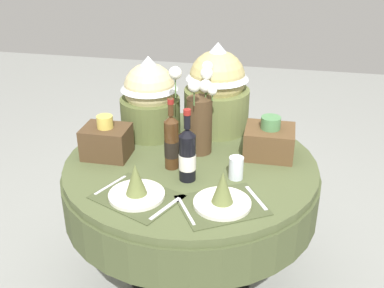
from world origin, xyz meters
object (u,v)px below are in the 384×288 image
object	(u,v)px
wine_bottle_right	(187,154)
gift_tub_back_left	(150,94)
place_setting_right	(222,196)
tumbler_near_right	(236,168)
woven_basket_side_left	(107,141)
flower_vase	(199,116)
wine_bottle_left	(172,142)
place_setting_left	(136,188)
dining_table	(191,188)
gift_tub_back_centre	(217,85)
woven_basket_side_right	(269,140)

from	to	relation	value
wine_bottle_right	gift_tub_back_left	xyz separation A→B (m)	(-0.30, 0.44, 0.10)
place_setting_right	tumbler_near_right	world-z (taller)	place_setting_right
woven_basket_side_left	tumbler_near_right	bearing A→B (deg)	-7.61
wine_bottle_right	woven_basket_side_left	size ratio (longest dim) A/B	1.53
flower_vase	wine_bottle_left	xyz separation A→B (m)	(-0.09, -0.19, -0.06)
place_setting_right	wine_bottle_left	distance (m)	0.40
place_setting_left	gift_tub_back_left	xyz separation A→B (m)	(-0.12, 0.63, 0.18)
dining_table	place_setting_right	world-z (taller)	place_setting_right
wine_bottle_left	gift_tub_back_centre	world-z (taller)	gift_tub_back_centre
wine_bottle_left	dining_table	bearing A→B (deg)	43.50
gift_tub_back_centre	wine_bottle_right	bearing A→B (deg)	-94.01
gift_tub_back_left	dining_table	bearing A→B (deg)	-44.78
flower_vase	gift_tub_back_left	world-z (taller)	flower_vase
place_setting_left	wine_bottle_left	xyz separation A→B (m)	(0.08, 0.28, 0.09)
place_setting_right	gift_tub_back_left	world-z (taller)	gift_tub_back_left
wine_bottle_left	gift_tub_back_left	xyz separation A→B (m)	(-0.20, 0.35, 0.09)
place_setting_left	place_setting_right	distance (m)	0.36
dining_table	wine_bottle_left	bearing A→B (deg)	-136.50
wine_bottle_left	gift_tub_back_centre	size ratio (longest dim) A/B	0.71
place_setting_right	wine_bottle_left	xyz separation A→B (m)	(-0.28, 0.27, 0.09)
woven_basket_side_left	woven_basket_side_right	bearing A→B (deg)	12.51
woven_basket_side_left	wine_bottle_right	bearing A→B (deg)	-17.94
place_setting_left	place_setting_right	xyz separation A→B (m)	(0.36, 0.01, 0.00)
gift_tub_back_left	gift_tub_back_centre	size ratio (longest dim) A/B	0.89
wine_bottle_left	tumbler_near_right	distance (m)	0.32
dining_table	place_setting_left	world-z (taller)	place_setting_left
dining_table	gift_tub_back_left	xyz separation A→B (m)	(-0.28, 0.28, 0.37)
flower_vase	woven_basket_side_right	bearing A→B (deg)	5.28
dining_table	woven_basket_side_left	size ratio (longest dim) A/B	5.59
wine_bottle_left	gift_tub_back_left	bearing A→B (deg)	120.15
dining_table	woven_basket_side_right	bearing A→B (deg)	22.08
place_setting_right	gift_tub_back_centre	bearing A→B (deg)	100.79
wine_bottle_right	woven_basket_side_right	world-z (taller)	wine_bottle_right
flower_vase	woven_basket_side_right	size ratio (longest dim) A/B	1.89
place_setting_left	wine_bottle_left	size ratio (longest dim) A/B	1.20
flower_vase	woven_basket_side_left	distance (m)	0.47
gift_tub_back_left	gift_tub_back_centre	world-z (taller)	gift_tub_back_centre
woven_basket_side_left	flower_vase	bearing A→B (deg)	18.02
flower_vase	wine_bottle_right	distance (m)	0.29
place_setting_right	wine_bottle_left	bearing A→B (deg)	135.57
place_setting_right	gift_tub_back_centre	size ratio (longest dim) A/B	0.88
place_setting_left	wine_bottle_right	xyz separation A→B (m)	(0.18, 0.19, 0.08)
place_setting_left	wine_bottle_left	world-z (taller)	wine_bottle_left
flower_vase	gift_tub_back_centre	distance (m)	0.30
tumbler_near_right	woven_basket_side_left	world-z (taller)	woven_basket_side_left
flower_vase	woven_basket_side_right	xyz separation A→B (m)	(0.35, 0.03, -0.11)
place_setting_left	gift_tub_back_left	world-z (taller)	gift_tub_back_left
gift_tub_back_centre	wine_bottle_left	bearing A→B (deg)	-105.68
wine_bottle_right	gift_tub_back_centre	bearing A→B (deg)	85.99
flower_vase	tumbler_near_right	distance (m)	0.34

